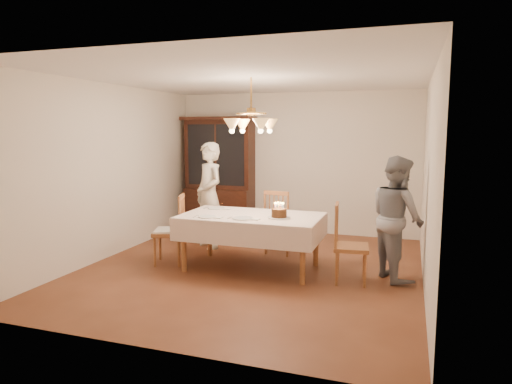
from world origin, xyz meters
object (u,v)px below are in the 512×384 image
(dining_table, at_px, (251,220))
(elderly_woman, at_px, (209,195))
(birthday_cake, at_px, (279,214))
(chair_far_side, at_px, (281,225))
(china_hutch, at_px, (220,176))

(dining_table, xyz_separation_m, elderly_woman, (-1.03, 0.89, 0.18))
(dining_table, relative_size, birthday_cake, 6.33)
(chair_far_side, height_order, birthday_cake, chair_far_side)
(chair_far_side, bearing_deg, china_hutch, 140.12)
(china_hutch, distance_m, birthday_cake, 3.00)
(china_hutch, distance_m, elderly_woman, 1.44)
(chair_far_side, xyz_separation_m, birthday_cake, (0.26, -1.01, 0.37))
(dining_table, distance_m, chair_far_side, 0.97)
(china_hutch, bearing_deg, birthday_cake, -51.66)
(dining_table, xyz_separation_m, chair_far_side, (0.16, 0.92, -0.24))
(chair_far_side, bearing_deg, dining_table, -99.91)
(birthday_cake, bearing_deg, china_hutch, 128.34)
(dining_table, distance_m, birthday_cake, 0.45)
(dining_table, bearing_deg, birthday_cake, -12.30)
(dining_table, relative_size, elderly_woman, 1.10)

